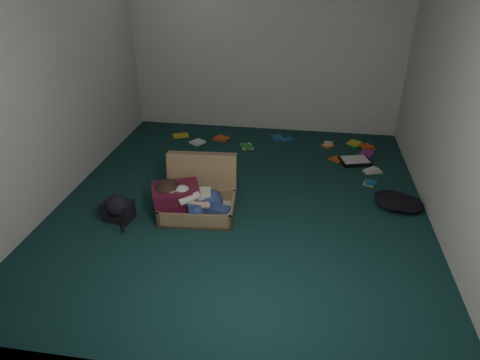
# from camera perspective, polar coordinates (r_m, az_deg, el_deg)

# --- Properties ---
(floor) EXTENTS (4.50, 4.50, 0.00)m
(floor) POSITION_cam_1_polar(r_m,az_deg,el_deg) (4.82, 0.28, -2.82)
(floor) COLOR #123533
(floor) RESTS_ON ground
(wall_back) EXTENTS (4.50, 0.00, 4.50)m
(wall_back) POSITION_cam_1_polar(r_m,az_deg,el_deg) (6.46, 3.47, 17.69)
(wall_back) COLOR silver
(wall_back) RESTS_ON ground
(wall_front) EXTENTS (4.50, 0.00, 4.50)m
(wall_front) POSITION_cam_1_polar(r_m,az_deg,el_deg) (2.27, -8.29, -3.87)
(wall_front) COLOR silver
(wall_front) RESTS_ON ground
(wall_left) EXTENTS (0.00, 4.50, 4.50)m
(wall_left) POSITION_cam_1_polar(r_m,az_deg,el_deg) (4.99, -23.61, 12.20)
(wall_left) COLOR silver
(wall_left) RESTS_ON ground
(wall_right) EXTENTS (0.00, 4.50, 4.50)m
(wall_right) POSITION_cam_1_polar(r_m,az_deg,el_deg) (4.46, 27.02, 9.77)
(wall_right) COLOR silver
(wall_right) RESTS_ON ground
(suitcase) EXTENTS (0.82, 0.81, 0.56)m
(suitcase) POSITION_cam_1_polar(r_m,az_deg,el_deg) (4.64, -5.36, -1.90)
(suitcase) COLOR #8E744E
(suitcase) RESTS_ON floor
(person) EXTENTS (0.84, 0.40, 0.35)m
(person) POSITION_cam_1_polar(r_m,az_deg,el_deg) (4.46, -6.43, -2.63)
(person) COLOR silver
(person) RESTS_ON suitcase
(maroon_bin) EXTENTS (0.58, 0.53, 0.33)m
(maroon_bin) POSITION_cam_1_polar(r_m,az_deg,el_deg) (4.55, -8.49, -2.77)
(maroon_bin) COLOR #5A1228
(maroon_bin) RESTS_ON floor
(backpack) EXTENTS (0.40, 0.34, 0.22)m
(backpack) POSITION_cam_1_polar(r_m,az_deg,el_deg) (4.63, -15.95, -3.87)
(backpack) COLOR black
(backpack) RESTS_ON floor
(clothing_pile) EXTENTS (0.51, 0.46, 0.13)m
(clothing_pile) POSITION_cam_1_polar(r_m,az_deg,el_deg) (5.05, 20.13, -2.28)
(clothing_pile) COLOR black
(clothing_pile) RESTS_ON floor
(paper_tray) EXTENTS (0.44, 0.37, 0.05)m
(paper_tray) POSITION_cam_1_polar(r_m,az_deg,el_deg) (5.87, 15.05, 2.47)
(paper_tray) COLOR black
(paper_tray) RESTS_ON floor
(book_scatter) EXTENTS (3.01, 1.79, 0.02)m
(book_scatter) POSITION_cam_1_polar(r_m,az_deg,el_deg) (6.04, 8.37, 3.75)
(book_scatter) COLOR gold
(book_scatter) RESTS_ON floor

